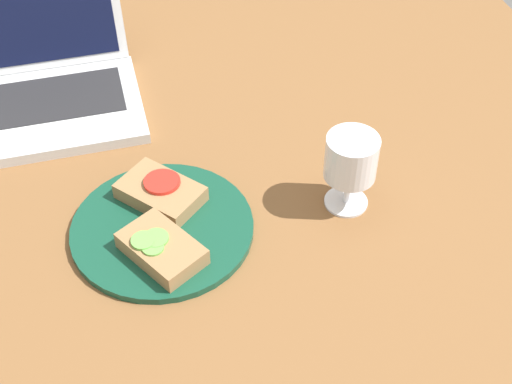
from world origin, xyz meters
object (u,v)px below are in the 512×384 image
object	(u,v)px
sandwich_with_cucumber	(161,248)
sandwich_with_tomato	(161,191)
wine_glass	(351,161)
laptop	(46,83)
plate	(162,228)

from	to	relation	value
sandwich_with_cucumber	sandwich_with_tomato	bearing A→B (deg)	80.85
sandwich_with_cucumber	wine_glass	world-z (taller)	wine_glass
wine_glass	laptop	size ratio (longest dim) A/B	0.40
sandwich_with_tomato	wine_glass	bearing A→B (deg)	-14.53
sandwich_with_cucumber	wine_glass	distance (cm)	28.84
plate	laptop	distance (cm)	37.60
sandwich_with_cucumber	laptop	distance (cm)	42.24
plate	laptop	xyz separation A→B (cm)	(-13.68, 34.88, 3.26)
sandwich_with_tomato	sandwich_with_cucumber	bearing A→B (deg)	-99.15
sandwich_with_tomato	laptop	world-z (taller)	laptop
plate	sandwich_with_cucumber	size ratio (longest dim) A/B	1.93
plate	wine_glass	xyz separation A→B (cm)	(27.08, -1.36, 7.72)
wine_glass	laptop	world-z (taller)	laptop
sandwich_with_tomato	laptop	size ratio (longest dim) A/B	0.46
wine_glass	laptop	bearing A→B (deg)	138.36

